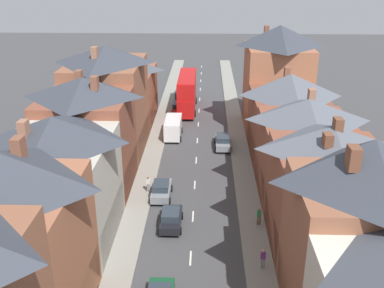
{
  "coord_description": "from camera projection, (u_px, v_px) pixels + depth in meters",
  "views": [
    {
      "loc": [
        1.03,
        -10.19,
        20.99
      ],
      "look_at": [
        -0.53,
        37.78,
        1.24
      ],
      "focal_mm": 42.0,
      "sensor_mm": 36.0,
      "label": 1
    }
  ],
  "objects": [
    {
      "name": "car_parked_left_b",
      "position": [
        181.0,
        91.0,
        74.43
      ],
      "size": [
        1.9,
        4.18,
        1.68
      ],
      "color": "#4C515B",
      "rests_on": "ground"
    },
    {
      "name": "pavement_left",
      "position": [
        153.0,
        152.0,
        52.69
      ],
      "size": [
        2.2,
        104.0,
        0.14
      ],
      "primitive_type": "cube",
      "color": "gray",
      "rests_on": "ground"
    },
    {
      "name": "car_parked_right_b",
      "position": [
        161.0,
        190.0,
        42.48
      ],
      "size": [
        1.9,
        3.97,
        1.62
      ],
      "color": "gray",
      "rests_on": "ground"
    },
    {
      "name": "pavement_right",
      "position": [
        240.0,
        153.0,
        52.38
      ],
      "size": [
        2.2,
        104.0,
        0.14
      ],
      "primitive_type": "cube",
      "color": "gray",
      "rests_on": "ground"
    },
    {
      "name": "pedestrian_far_right",
      "position": [
        148.0,
        183.0,
        43.2
      ],
      "size": [
        0.36,
        0.22,
        1.61
      ],
      "color": "gray",
      "rests_on": "pavement_left"
    },
    {
      "name": "delivery_van",
      "position": [
        173.0,
        127.0,
        56.85
      ],
      "size": [
        2.2,
        5.2,
        2.41
      ],
      "color": "white",
      "rests_on": "ground"
    },
    {
      "name": "pedestrian_mid_right",
      "position": [
        263.0,
        258.0,
        32.43
      ],
      "size": [
        0.36,
        0.22,
        1.61
      ],
      "color": "gray",
      "rests_on": "pavement_right"
    },
    {
      "name": "centre_line_dashes",
      "position": [
        196.0,
        160.0,
        50.71
      ],
      "size": [
        0.14,
        97.8,
        0.01
      ],
      "color": "silver",
      "rests_on": "ground"
    },
    {
      "name": "double_decker_bus_lead",
      "position": [
        187.0,
        92.0,
        66.57
      ],
      "size": [
        2.74,
        10.8,
        5.3
      ],
      "color": "red",
      "rests_on": "ground"
    },
    {
      "name": "car_far_grey",
      "position": [
        171.0,
        218.0,
        37.81
      ],
      "size": [
        1.9,
        3.85,
        1.59
      ],
      "color": "black",
      "rests_on": "ground"
    },
    {
      "name": "terrace_row_right",
      "position": [
        327.0,
        182.0,
        33.75
      ],
      "size": [
        8.0,
        63.42,
        13.5
      ],
      "color": "#ADB2B7",
      "rests_on": "ground"
    },
    {
      "name": "pedestrian_far_left",
      "position": [
        259.0,
        216.0,
        37.79
      ],
      "size": [
        0.36,
        0.22,
        1.61
      ],
      "color": "brown",
      "rests_on": "pavement_right"
    },
    {
      "name": "car_mid_black",
      "position": [
        223.0,
        141.0,
        53.82
      ],
      "size": [
        1.9,
        4.5,
        1.61
      ],
      "color": "gray",
      "rests_on": "ground"
    },
    {
      "name": "car_near_blue",
      "position": [
        178.0,
        108.0,
        66.03
      ],
      "size": [
        1.9,
        4.0,
        1.63
      ],
      "color": "maroon",
      "rests_on": "ground"
    },
    {
      "name": "terrace_row_left",
      "position": [
        52.0,
        181.0,
        32.84
      ],
      "size": [
        8.0,
        67.18,
        14.04
      ],
      "color": "brown",
      "rests_on": "ground"
    }
  ]
}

